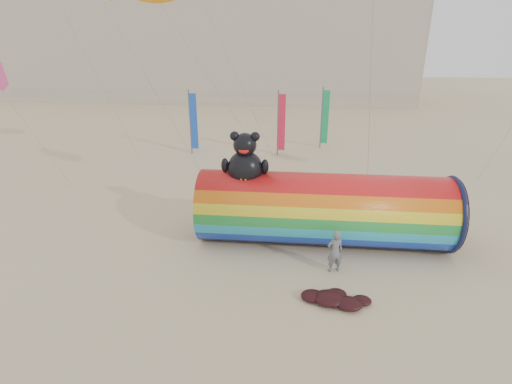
# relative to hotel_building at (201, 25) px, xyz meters

# --- Properties ---
(ground) EXTENTS (160.00, 160.00, 0.00)m
(ground) POSITION_rel_hotel_building_xyz_m (12.00, -45.95, -10.31)
(ground) COLOR #CCB58C
(ground) RESTS_ON ground
(hotel_building) EXTENTS (60.40, 15.40, 20.60)m
(hotel_building) POSITION_rel_hotel_building_xyz_m (0.00, 0.00, 0.00)
(hotel_building) COLOR #B7AD99
(hotel_building) RESTS_ON ground
(windsock_assembly) EXTENTS (11.65, 3.55, 5.37)m
(windsock_assembly) POSITION_rel_hotel_building_xyz_m (15.67, -44.51, -8.53)
(windsock_assembly) COLOR red
(windsock_assembly) RESTS_ON ground
(kite_handler) EXTENTS (0.80, 0.64, 1.89)m
(kite_handler) POSITION_rel_hotel_building_xyz_m (16.05, -47.09, -9.37)
(kite_handler) COLOR slate
(kite_handler) RESTS_ON ground
(fabric_bundle) EXTENTS (2.62, 1.35, 0.41)m
(fabric_bundle) POSITION_rel_hotel_building_xyz_m (15.92, -49.24, -10.14)
(fabric_bundle) COLOR #380A0D
(fabric_bundle) RESTS_ON ground
(festival_banners) EXTENTS (11.34, 2.96, 5.20)m
(festival_banners) POSITION_rel_hotel_building_xyz_m (11.86, -29.30, -7.67)
(festival_banners) COLOR #59595E
(festival_banners) RESTS_ON ground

